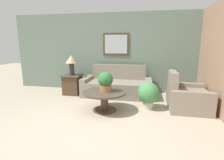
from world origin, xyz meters
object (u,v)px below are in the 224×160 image
object	(u,v)px
potted_plant_on_table	(105,81)
side_table	(73,84)
couch_main	(117,86)
coffee_table	(104,97)
table_lamp	(71,61)
armchair	(187,97)
potted_plant_floor	(148,94)

from	to	relation	value
potted_plant_on_table	side_table	bearing A→B (deg)	139.20
couch_main	coffee_table	distance (m)	1.33
table_lamp	side_table	bearing A→B (deg)	0.00
armchair	potted_plant_on_table	xyz separation A→B (m)	(-1.96, -0.47, 0.43)
side_table	potted_plant_on_table	size ratio (longest dim) A/B	1.33
couch_main	table_lamp	size ratio (longest dim) A/B	3.36
potted_plant_floor	potted_plant_on_table	bearing A→B (deg)	-163.74
armchair	side_table	xyz separation A→B (m)	(-3.32, 0.70, 0.03)
couch_main	armchair	size ratio (longest dim) A/B	1.92
coffee_table	table_lamp	world-z (taller)	table_lamp
side_table	potted_plant_on_table	bearing A→B (deg)	-40.80
armchair	potted_plant_floor	world-z (taller)	armchair
coffee_table	table_lamp	size ratio (longest dim) A/B	1.66
couch_main	potted_plant_floor	size ratio (longest dim) A/B	3.12
armchair	side_table	world-z (taller)	armchair
table_lamp	potted_plant_floor	xyz separation A→B (m)	(2.39, -0.88, -0.68)
coffee_table	side_table	distance (m)	1.81
potted_plant_on_table	coffee_table	bearing A→B (deg)	-120.52
couch_main	potted_plant_on_table	xyz separation A→B (m)	(-0.07, -1.29, 0.43)
table_lamp	potted_plant_on_table	bearing A→B (deg)	-40.80
armchair	potted_plant_on_table	world-z (taller)	potted_plant_on_table
potted_plant_on_table	couch_main	bearing A→B (deg)	86.81
couch_main	potted_plant_on_table	bearing A→B (deg)	-93.19
armchair	potted_plant_floor	xyz separation A→B (m)	(-0.94, -0.17, 0.09)
couch_main	potted_plant_on_table	size ratio (longest dim) A/B	4.45
side_table	potted_plant_on_table	distance (m)	1.84
armchair	coffee_table	bearing A→B (deg)	105.05
armchair	couch_main	bearing A→B (deg)	67.28
armchair	potted_plant_on_table	size ratio (longest dim) A/B	2.32
side_table	coffee_table	bearing A→B (deg)	-42.06
couch_main	potted_plant_floor	bearing A→B (deg)	-46.20
armchair	side_table	distance (m)	3.40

